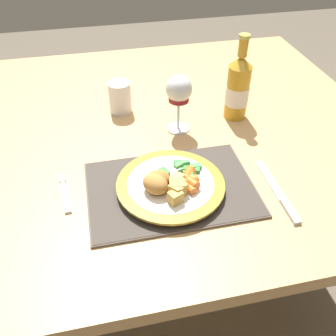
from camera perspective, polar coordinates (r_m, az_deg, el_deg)
The scene contains 13 objects.
ground_plane at distance 1.58m, azimuth -3.78°, elevation -16.79°, with size 6.00×6.00×0.00m, color brown.
dining_table at distance 1.09m, azimuth -5.26°, elevation 2.77°, with size 1.40×1.10×0.74m.
placemat at distance 0.84m, azimuth 0.44°, elevation -3.18°, with size 0.37×0.26×0.01m.
dinner_plate at distance 0.83m, azimuth 0.39°, elevation -2.69°, with size 0.24×0.24×0.02m.
breaded_croquettes at distance 0.80m, azimuth -1.77°, elevation -2.14°, with size 0.08×0.08×0.04m.
green_beans_pile at distance 0.84m, azimuth 2.71°, elevation -0.60°, with size 0.10×0.09×0.02m.
glazed_carrots at distance 0.81m, azimuth 3.15°, elevation -2.04°, with size 0.05×0.08×0.02m.
fork at distance 0.86m, azimuth -15.38°, elevation -4.11°, with size 0.03×0.13×0.01m.
table_knife at distance 0.86m, azimuth 16.72°, elevation -4.06°, with size 0.02×0.21×0.01m.
wine_glass at distance 0.98m, azimuth 1.67°, elevation 11.57°, with size 0.07×0.07×0.16m.
bottle at distance 1.07m, azimuth 10.57°, elevation 11.94°, with size 0.06×0.06×0.24m.
roast_potatoes at distance 0.79m, azimuth 1.40°, elevation -3.15°, with size 0.05×0.08×0.03m.
drinking_cup at distance 1.10m, azimuth -7.34°, elevation 10.76°, with size 0.06×0.06×0.09m.
Camera 1 is at (-0.09, -0.87, 1.32)m, focal length 40.00 mm.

